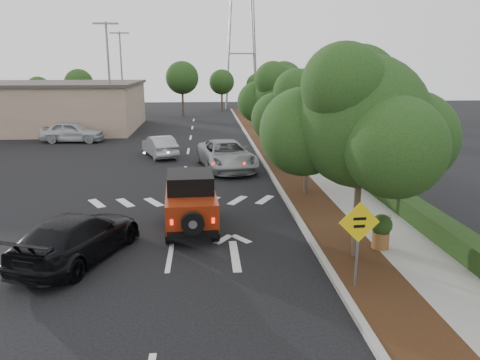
{
  "coord_description": "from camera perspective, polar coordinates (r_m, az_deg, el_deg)",
  "views": [
    {
      "loc": [
        1.14,
        -13.44,
        5.78
      ],
      "look_at": [
        2.39,
        3.0,
        1.66
      ],
      "focal_mm": 35.0,
      "sensor_mm": 36.0,
      "label": 1
    }
  ],
  "objects": [
    {
      "name": "commercial_building",
      "position": [
        46.85,
        -26.06,
        7.99
      ],
      "size": [
        22.0,
        12.0,
        4.0
      ],
      "primitive_type": "cube",
      "color": "gray",
      "rests_on": "ground"
    },
    {
      "name": "street_tree_near",
      "position": [
        14.86,
        13.68,
        -9.3
      ],
      "size": [
        3.8,
        3.8,
        5.92
      ],
      "primitive_type": null,
      "color": "black",
      "rests_on": "ground"
    },
    {
      "name": "parked_suv",
      "position": [
        37.57,
        -19.76,
        5.56
      ],
      "size": [
        4.76,
        2.22,
        1.58
      ],
      "primitive_type": "imported",
      "rotation": [
        0.0,
        0.0,
        1.49
      ],
      "color": "#B7BABF",
      "rests_on": "ground"
    },
    {
      "name": "red_jeep",
      "position": [
        16.81,
        -6.04,
        -2.51
      ],
      "size": [
        1.95,
        4.0,
        2.01
      ],
      "rotation": [
        0.0,
        0.0,
        0.06
      ],
      "color": "black",
      "rests_on": "ground"
    },
    {
      "name": "street_tree_far",
      "position": [
        27.43,
        5.12,
        1.8
      ],
      "size": [
        3.4,
        3.4,
        5.62
      ],
      "primitive_type": null,
      "color": "black",
      "rests_on": "ground"
    },
    {
      "name": "ground",
      "position": [
        14.67,
        -8.56,
        -9.34
      ],
      "size": [
        120.0,
        120.0,
        0.0
      ],
      "primitive_type": "plane",
      "color": "black",
      "rests_on": "ground"
    },
    {
      "name": "planting_strip",
      "position": [
        26.45,
        5.47,
        1.47
      ],
      "size": [
        1.8,
        70.0,
        0.12
      ],
      "primitive_type": "cube",
      "color": "black",
      "rests_on": "ground"
    },
    {
      "name": "black_suv_oncoming",
      "position": [
        14.98,
        -19.17,
        -6.57
      ],
      "size": [
        3.58,
        5.28,
        1.42
      ],
      "primitive_type": "imported",
      "rotation": [
        0.0,
        0.0,
        2.78
      ],
      "color": "black",
      "rests_on": "ground"
    },
    {
      "name": "speed_hump_sign",
      "position": [
        12.37,
        14.25,
        -6.26
      ],
      "size": [
        1.08,
        0.1,
        2.29
      ],
      "rotation": [
        0.0,
        0.0,
        0.05
      ],
      "color": "slate",
      "rests_on": "ground"
    },
    {
      "name": "light_pole_b",
      "position": [
        52.48,
        -13.91,
        7.29
      ],
      "size": [
        2.0,
        0.22,
        9.0
      ],
      "primitive_type": null,
      "color": "slate",
      "rests_on": "ground"
    },
    {
      "name": "sidewalk",
      "position": [
        26.84,
        9.47,
        1.52
      ],
      "size": [
        2.0,
        70.0,
        0.12
      ],
      "primitive_type": "cube",
      "color": "gray",
      "rests_on": "ground"
    },
    {
      "name": "street_tree_mid",
      "position": [
        21.23,
        7.95,
        -1.92
      ],
      "size": [
        3.2,
        3.2,
        5.32
      ],
      "primitive_type": null,
      "color": "black",
      "rests_on": "ground"
    },
    {
      "name": "light_pole_a",
      "position": [
        40.59,
        -15.22,
        5.34
      ],
      "size": [
        2.0,
        0.22,
        9.0
      ],
      "primitive_type": null,
      "color": "slate",
      "rests_on": "ground"
    },
    {
      "name": "transmission_tower",
      "position": [
        61.9,
        0.18,
        8.66
      ],
      "size": [
        7.0,
        4.0,
        28.0
      ],
      "primitive_type": null,
      "color": "slate",
      "rests_on": "ground"
    },
    {
      "name": "silver_sedan_oncoming",
      "position": [
        30.31,
        -9.78,
        4.1
      ],
      "size": [
        2.72,
        4.3,
        1.34
      ],
      "primitive_type": "imported",
      "rotation": [
        0.0,
        0.0,
        3.49
      ],
      "color": "#989CA0",
      "rests_on": "ground"
    },
    {
      "name": "curb",
      "position": [
        26.3,
        3.32,
        1.47
      ],
      "size": [
        0.2,
        70.0,
        0.15
      ],
      "primitive_type": "cube",
      "color": "#9E9B93",
      "rests_on": "ground"
    },
    {
      "name": "terracotta_planter",
      "position": [
        15.34,
        16.85,
        -5.61
      ],
      "size": [
        0.67,
        0.67,
        1.16
      ],
      "rotation": [
        0.0,
        0.0,
        0.09
      ],
      "color": "brown",
      "rests_on": "ground"
    },
    {
      "name": "silver_suv_ahead",
      "position": [
        26.26,
        -1.69,
        3.06
      ],
      "size": [
        3.58,
        6.07,
        1.58
      ],
      "primitive_type": "imported",
      "rotation": [
        0.0,
        0.0,
        0.18
      ],
      "color": "#94979B",
      "rests_on": "ground"
    },
    {
      "name": "hedge",
      "position": [
        27.14,
        12.37,
        2.25
      ],
      "size": [
        0.8,
        70.0,
        0.8
      ],
      "primitive_type": "cube",
      "color": "black",
      "rests_on": "ground"
    }
  ]
}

